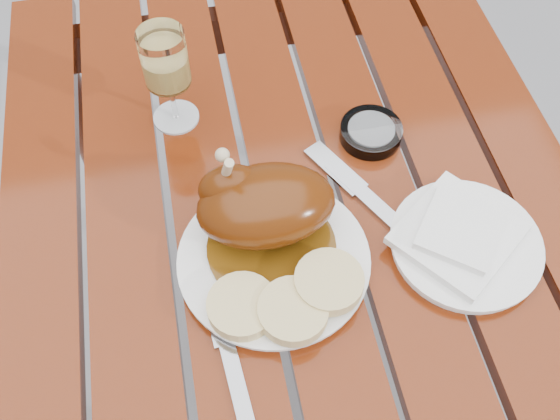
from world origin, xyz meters
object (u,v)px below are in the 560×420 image
(table, at_px, (302,359))
(wine_glass, at_px, (169,79))
(side_plate, at_px, (466,244))
(ashtray, at_px, (371,132))
(dinner_plate, at_px, (274,260))

(table, distance_m, wine_glass, 0.55)
(side_plate, bearing_deg, ashtray, 108.77)
(table, height_order, ashtray, ashtray)
(side_plate, bearing_deg, dinner_plate, 174.21)
(dinner_plate, distance_m, side_plate, 0.25)
(table, relative_size, side_plate, 6.09)
(table, xyz_separation_m, side_plate, (0.20, -0.03, 0.38))
(wine_glass, relative_size, ashtray, 1.78)
(table, relative_size, dinner_plate, 4.88)
(table, bearing_deg, side_plate, -7.31)
(wine_glass, height_order, ashtray, wine_glass)
(side_plate, bearing_deg, wine_glass, 139.16)
(ashtray, bearing_deg, table, -126.11)
(table, distance_m, dinner_plate, 0.39)
(wine_glass, relative_size, side_plate, 0.82)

